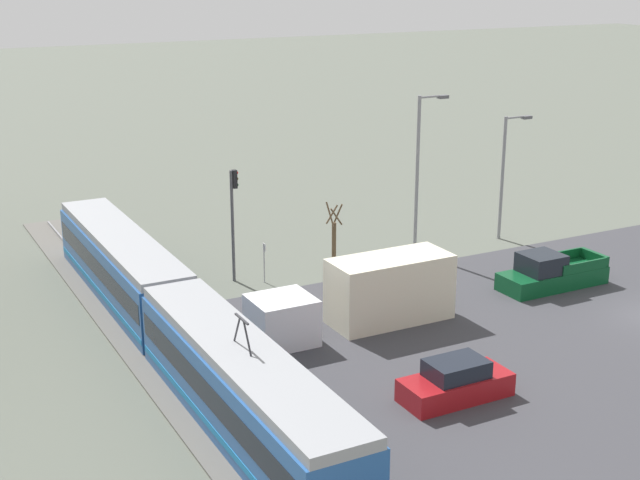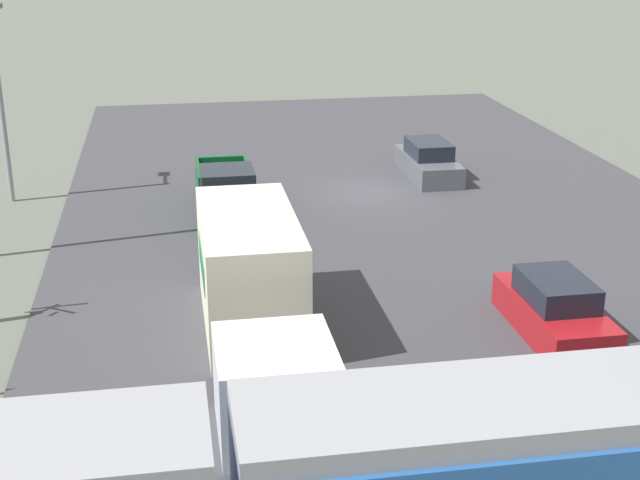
{
  "view_description": "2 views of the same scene",
  "coord_description": "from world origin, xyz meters",
  "px_view_note": "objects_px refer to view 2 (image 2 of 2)",
  "views": [
    {
      "loc": [
        -26.89,
        32.37,
        16.02
      ],
      "look_at": [
        9.14,
        13.38,
        3.34
      ],
      "focal_mm": 50.0,
      "sensor_mm": 36.0,
      "label": 1
    },
    {
      "loc": [
        7.66,
        33.44,
        10.47
      ],
      "look_at": [
        3.71,
        10.59,
        2.04
      ],
      "focal_mm": 50.0,
      "sensor_mm": 36.0,
      "label": 2
    }
  ],
  "objects_px": {
    "box_truck": "(255,295)",
    "sedan_car_1": "(428,162)",
    "pickup_truck": "(227,195)",
    "sedan_car_0": "(554,310)",
    "street_lamp_near_crossing": "(0,89)"
  },
  "relations": [
    {
      "from": "sedan_car_0",
      "to": "box_truck",
      "type": "bearing_deg",
      "value": -4.3
    },
    {
      "from": "sedan_car_1",
      "to": "street_lamp_near_crossing",
      "type": "height_order",
      "value": "street_lamp_near_crossing"
    },
    {
      "from": "sedan_car_0",
      "to": "sedan_car_1",
      "type": "xyz_separation_m",
      "value": [
        -1.02,
        -15.23,
        -0.02
      ]
    },
    {
      "from": "pickup_truck",
      "to": "street_lamp_near_crossing",
      "type": "bearing_deg",
      "value": -22.72
    },
    {
      "from": "box_truck",
      "to": "street_lamp_near_crossing",
      "type": "xyz_separation_m",
      "value": [
        8.09,
        -14.47,
        2.85
      ]
    },
    {
      "from": "box_truck",
      "to": "sedan_car_1",
      "type": "height_order",
      "value": "box_truck"
    },
    {
      "from": "box_truck",
      "to": "pickup_truck",
      "type": "height_order",
      "value": "box_truck"
    },
    {
      "from": "sedan_car_1",
      "to": "sedan_car_0",
      "type": "bearing_deg",
      "value": -93.84
    },
    {
      "from": "pickup_truck",
      "to": "sedan_car_1",
      "type": "relative_size",
      "value": 1.29
    },
    {
      "from": "pickup_truck",
      "to": "sedan_car_1",
      "type": "xyz_separation_m",
      "value": [
        -8.79,
        -3.59,
        -0.08
      ]
    },
    {
      "from": "pickup_truck",
      "to": "sedan_car_0",
      "type": "distance_m",
      "value": 13.99
    },
    {
      "from": "street_lamp_near_crossing",
      "to": "sedan_car_0",
      "type": "bearing_deg",
      "value": 136.61
    },
    {
      "from": "street_lamp_near_crossing",
      "to": "box_truck",
      "type": "bearing_deg",
      "value": 119.21
    },
    {
      "from": "sedan_car_0",
      "to": "street_lamp_near_crossing",
      "type": "relative_size",
      "value": 0.58
    },
    {
      "from": "sedan_car_0",
      "to": "sedan_car_1",
      "type": "relative_size",
      "value": 0.96
    }
  ]
}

